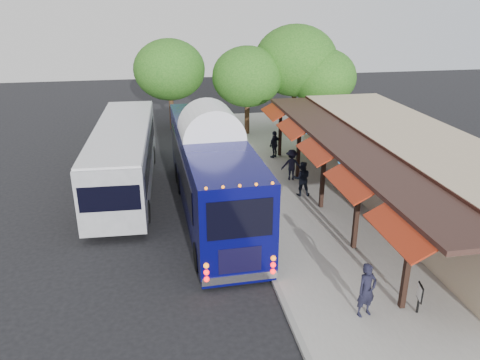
{
  "coord_description": "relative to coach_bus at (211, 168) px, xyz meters",
  "views": [
    {
      "loc": [
        -3.74,
        -15.73,
        9.85
      ],
      "look_at": [
        -0.18,
        4.26,
        1.8
      ],
      "focal_mm": 35.0,
      "sensor_mm": 36.0,
      "label": 1
    }
  ],
  "objects": [
    {
      "name": "ped_b",
      "position": [
        4.77,
        0.94,
        -1.21
      ],
      "size": [
        1.0,
        0.85,
        1.83
      ],
      "primitive_type": "imported",
      "rotation": [
        0.0,
        0.0,
        2.95
      ],
      "color": "black",
      "rests_on": "sidewalk"
    },
    {
      "name": "sign_board",
      "position": [
        5.64,
        -9.08,
        -1.41
      ],
      "size": [
        0.15,
        0.48,
        1.06
      ],
      "rotation": [
        0.0,
        0.0,
        -0.22
      ],
      "color": "black",
      "rests_on": "sidewalk"
    },
    {
      "name": "tree_left",
      "position": [
        4.2,
        12.95,
        2.08
      ],
      "size": [
        5.11,
        5.11,
        6.54
      ],
      "color": "#382314",
      "rests_on": "ground"
    },
    {
      "name": "ped_c",
      "position": [
        4.85,
        7.07,
        -1.25
      ],
      "size": [
        1.05,
        1.0,
        1.75
      ],
      "primitive_type": "imported",
      "rotation": [
        0.0,
        0.0,
        3.87
      ],
      "color": "black",
      "rests_on": "sidewalk"
    },
    {
      "name": "city_bus",
      "position": [
        -4.25,
        3.95,
        -0.38
      ],
      "size": [
        3.24,
        12.88,
        3.44
      ],
      "rotation": [
        0.0,
        0.0,
        -0.04
      ],
      "color": "gray",
      "rests_on": "ground"
    },
    {
      "name": "tree_right",
      "position": [
        9.82,
        12.67,
        1.93
      ],
      "size": [
        4.93,
        4.93,
        6.31
      ],
      "color": "#382314",
      "rests_on": "ground"
    },
    {
      "name": "coach_bus",
      "position": [
        0.0,
        0.0,
        0.0
      ],
      "size": [
        3.19,
        13.34,
        4.24
      ],
      "rotation": [
        0.0,
        0.0,
        0.03
      ],
      "color": "#06074C",
      "rests_on": "ground"
    },
    {
      "name": "curb",
      "position": [
        1.5,
        -0.8,
        -2.2
      ],
      "size": [
        0.2,
        40.0,
        0.16
      ],
      "primitive_type": "cube",
      "color": "gray",
      "rests_on": "ground"
    },
    {
      "name": "tree_mid",
      "position": [
        8.04,
        13.86,
        3.01
      ],
      "size": [
        6.19,
        6.19,
        7.93
      ],
      "color": "#382314",
      "rests_on": "ground"
    },
    {
      "name": "station_shelter",
      "position": [
        9.83,
        -0.8,
        -0.43
      ],
      "size": [
        8.15,
        20.0,
        3.6
      ],
      "color": "tan",
      "rests_on": "ground"
    },
    {
      "name": "tree_far",
      "position": [
        -1.26,
        15.69,
        2.33
      ],
      "size": [
        5.39,
        5.39,
        6.9
      ],
      "color": "#382314",
      "rests_on": "ground"
    },
    {
      "name": "ped_a",
      "position": [
        3.89,
        -8.87,
        -1.19
      ],
      "size": [
        0.77,
        0.6,
        1.87
      ],
      "primitive_type": "imported",
      "rotation": [
        0.0,
        0.0,
        0.24
      ],
      "color": "black",
      "rests_on": "sidewalk"
    },
    {
      "name": "ped_d",
      "position": [
        4.85,
        3.15,
        -1.25
      ],
      "size": [
        1.23,
        0.84,
        1.75
      ],
      "primitive_type": "imported",
      "rotation": [
        0.0,
        0.0,
        2.97
      ],
      "color": "black",
      "rests_on": "sidewalk"
    },
    {
      "name": "sidewalk",
      "position": [
        6.45,
        -0.8,
        -2.2
      ],
      "size": [
        10.0,
        40.0,
        0.15
      ],
      "primitive_type": "cube",
      "color": "#9E9B93",
      "rests_on": "ground"
    },
    {
      "name": "ground",
      "position": [
        1.45,
        -4.8,
        -2.28
      ],
      "size": [
        90.0,
        90.0,
        0.0
      ],
      "primitive_type": "plane",
      "color": "black",
      "rests_on": "ground"
    }
  ]
}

